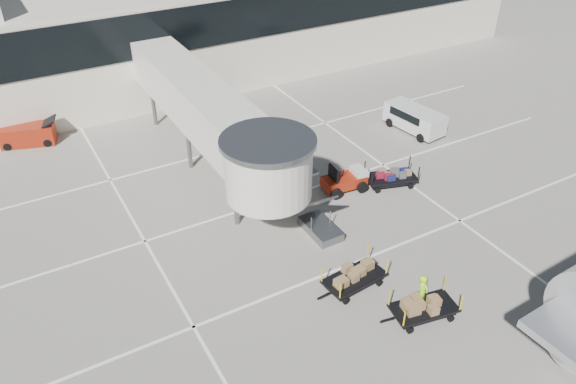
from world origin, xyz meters
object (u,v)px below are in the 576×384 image
box_cart_far (354,277)px  belt_loader (28,135)px  suitcase_cart (389,177)px  baggage_tug (345,180)px  minivan (413,117)px  ground_worker (422,292)px  box_cart_near (424,308)px

box_cart_far → belt_loader: belt_loader is taller
belt_loader → suitcase_cart: bearing=-24.1°
baggage_tug → box_cart_far: baggage_tug is taller
suitcase_cart → belt_loader: 24.72m
minivan → belt_loader: size_ratio=1.17×
baggage_tug → ground_worker: (-2.64, -9.97, 0.34)m
box_cart_far → minivan: (13.11, 11.29, 0.48)m
minivan → ground_worker: bearing=-136.4°
box_cart_near → belt_loader: bearing=126.4°
box_cart_far → ground_worker: bearing=-62.5°
minivan → box_cart_far: bearing=-146.8°
ground_worker → belt_loader: 28.73m
box_cart_near → belt_loader: belt_loader is taller
ground_worker → belt_loader: size_ratio=0.49×
suitcase_cart → belt_loader: bearing=154.9°
suitcase_cart → minivan: (6.04, 5.00, 0.49)m
minivan → belt_loader: (-24.43, 11.52, -0.33)m
box_cart_near → minivan: 18.58m
box_cart_far → minivan: size_ratio=0.80×
belt_loader → box_cart_near: bearing=-45.9°
suitcase_cart → box_cart_near: (-5.53, -9.54, 0.04)m
baggage_tug → ground_worker: 10.32m
suitcase_cart → minivan: minivan is taller
baggage_tug → box_cart_near: bearing=-99.5°
box_cart_near → minivan: bearing=61.6°
box_cart_near → ground_worker: ground_worker is taller
suitcase_cart → baggage_tug: bearing=177.6°
minivan → belt_loader: bearing=147.2°
box_cart_near → ground_worker: (0.25, 0.50, 0.40)m
minivan → baggage_tug: bearing=-162.4°
ground_worker → minivan: bearing=22.8°
suitcase_cart → minivan: 7.85m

